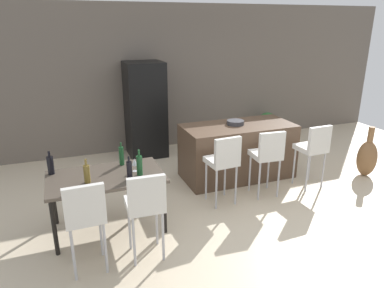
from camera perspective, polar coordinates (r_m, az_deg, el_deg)
ground_plane at (r=5.54m, az=7.71°, el=-8.38°), size 10.00×10.00×0.00m
back_wall at (r=7.53m, az=-1.89°, el=10.73°), size 10.00×0.12×2.90m
kitchen_island at (r=6.07m, az=7.32°, el=-1.12°), size 1.86×0.87×0.92m
bar_chair_left at (r=5.03m, az=5.12°, el=-2.49°), size 0.43×0.43×1.05m
bar_chair_middle at (r=5.36m, az=12.07°, el=-1.44°), size 0.43×0.43×1.05m
bar_chair_right at (r=5.84m, az=19.01°, el=-0.37°), size 0.41×0.41×1.05m
dining_table at (r=4.55m, az=-13.69°, el=-5.74°), size 1.41×0.83×0.74m
dining_chair_near at (r=3.82m, az=-16.87°, el=-10.61°), size 0.41×0.41×1.05m
dining_chair_far at (r=3.89m, az=-7.50°, el=-9.33°), size 0.42×0.42×1.05m
wine_bottle_right at (r=4.76m, az=-11.29°, el=-1.85°), size 0.06×0.06×0.31m
wine_bottle_near at (r=4.31m, az=-10.05°, el=-4.18°), size 0.07×0.07×0.29m
wine_bottle_middle at (r=4.73m, az=-21.83°, el=-3.14°), size 0.08×0.08×0.30m
wine_bottle_left at (r=4.34m, az=-16.57°, el=-4.59°), size 0.07×0.07×0.30m
wine_bottle_corner at (r=4.41m, az=-8.45°, el=-3.38°), size 0.07×0.07×0.33m
wine_glass_far at (r=4.52m, az=-9.24°, el=-2.91°), size 0.07×0.07×0.17m
refrigerator at (r=6.98m, az=-7.52°, el=5.48°), size 0.72×0.68×1.84m
fruit_bowl at (r=5.94m, az=7.00°, el=3.46°), size 0.28×0.28×0.07m
floor_vase at (r=6.80m, az=26.35°, el=-1.98°), size 0.33×0.33×0.88m
potted_plant at (r=8.19m, az=12.01°, el=3.23°), size 0.42×0.42×0.62m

